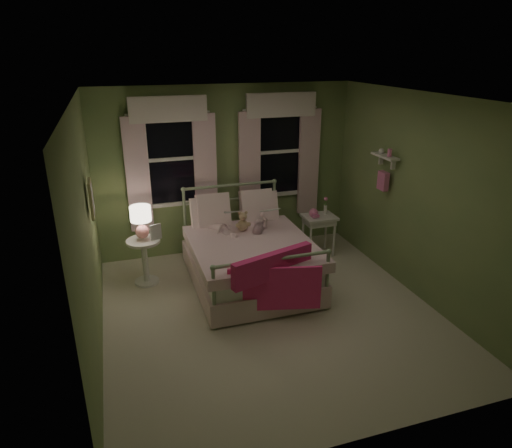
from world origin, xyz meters
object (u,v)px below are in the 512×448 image
object	(u,v)px
child_right	(258,207)
teddy_bear	(243,223)
bed	(248,257)
child_left	(220,209)
table_lamp	(141,219)
nightstand_right	(319,222)
nightstand_left	(145,255)

from	to	relation	value
child_right	teddy_bear	bearing A→B (deg)	52.86
bed	teddy_bear	distance (m)	0.49
child_left	teddy_bear	distance (m)	0.37
child_left	table_lamp	bearing A→B (deg)	-18.65
bed	nightstand_right	xyz separation A→B (m)	(1.32, 0.54, 0.17)
bed	child_right	bearing A→B (deg)	56.40
child_left	nightstand_left	world-z (taller)	child_left
teddy_bear	bed	bearing A→B (deg)	-90.00
bed	nightstand_right	size ratio (longest dim) A/B	3.18
child_left	teddy_bear	world-z (taller)	child_left
nightstand_left	table_lamp	distance (m)	0.54
nightstand_left	teddy_bear	bearing A→B (deg)	-6.11
child_right	bed	bearing A→B (deg)	79.77
bed	nightstand_right	distance (m)	1.44
nightstand_right	teddy_bear	bearing A→B (deg)	-167.93
nightstand_left	table_lamp	bearing A→B (deg)	0.00
bed	child_left	xyz separation A→B (m)	(-0.28, 0.42, 0.59)
child_left	teddy_bear	bearing A→B (deg)	131.24
nightstand_left	nightstand_right	world-z (taller)	same
child_right	nightstand_left	size ratio (longest dim) A/B	1.17
bed	child_left	world-z (taller)	child_left
teddy_bear	nightstand_right	world-z (taller)	teddy_bear
bed	teddy_bear	xyz separation A→B (m)	(-0.00, 0.26, 0.41)
child_left	teddy_bear	size ratio (longest dim) A/B	2.72
nightstand_left	table_lamp	world-z (taller)	table_lamp
teddy_bear	nightstand_right	xyz separation A→B (m)	(1.32, 0.28, -0.24)
child_right	teddy_bear	xyz separation A→B (m)	(-0.28, -0.16, -0.16)
nightstand_left	nightstand_right	distance (m)	2.70
bed	nightstand_left	size ratio (longest dim) A/B	3.13
teddy_bear	table_lamp	size ratio (longest dim) A/B	0.65
child_right	nightstand_right	distance (m)	1.12
nightstand_left	bed	bearing A→B (deg)	-16.64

